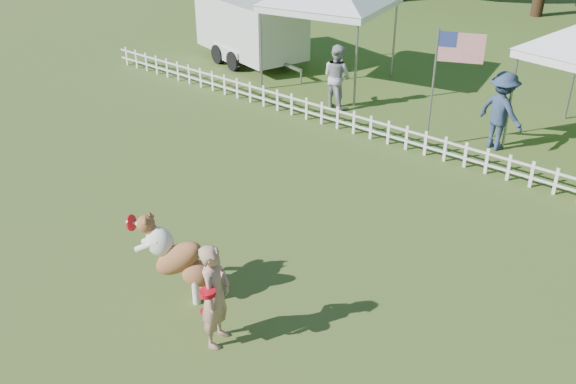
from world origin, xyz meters
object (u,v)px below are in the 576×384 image
Objects in this scene: handler at (215,296)px; spectator_a at (337,77)px; dog at (180,259)px; flag_pole at (432,90)px; canopy_tent_left at (330,28)px; frisbee_on_turf at (207,311)px; spectator_b at (501,111)px; cargo_trailer at (251,30)px.

spectator_a is (-4.27, 8.83, 0.06)m from handler.
flag_pole reaches higher than dog.
dog is 11.00m from canopy_tent_left.
dog is 0.49× the size of flag_pole.
dog is at bearing -77.00° from canopy_tent_left.
flag_pole is at bearing 93.28° from frisbee_on_turf.
canopy_tent_left is 6.15m from spectator_b.
handler is 1.06m from frisbee_on_turf.
frisbee_on_turf is at bearing 121.91° from spectator_a.
spectator_a is (-3.68, 8.47, 0.86)m from frisbee_on_turf.
handler is at bearing -30.92° from frisbee_on_turf.
dog is at bearing -114.89° from flag_pole.
canopy_tent_left is at bearing 116.92° from frisbee_on_turf.
handler is 1.27m from dog.
frisbee_on_turf is 9.28m from spectator_a.
cargo_trailer is at bearing 17.45° from handler.
spectator_a is (-3.24, 0.80, -0.55)m from flag_pole.
cargo_trailer is (-7.75, 10.09, 0.37)m from dog.
spectator_b is at bearing 14.23° from flag_pole.
flag_pole is 1.63× the size of spectator_a.
canopy_tent_left is at bearing 129.45° from flag_pole.
cargo_trailer reaches higher than spectator_a.
flag_pole reaches higher than cargo_trailer.
flag_pole reaches higher than spectator_b.
canopy_tent_left reaches higher than spectator_a.
spectator_a is at bearing 113.46° from frisbee_on_turf.
frisbee_on_turf is at bearing -110.36° from flag_pole.
dog is 6.12× the size of frisbee_on_turf.
cargo_trailer is at bearing 167.16° from canopy_tent_left.
cargo_trailer is at bearing 139.11° from flag_pole.
flag_pole is 1.72m from spectator_b.
frisbee_on_turf is (-0.60, 0.36, -0.80)m from handler.
flag_pole is 3.38m from spectator_a.
dog is 0.75× the size of spectator_b.
frisbee_on_turf is 13.18m from cargo_trailer.
spectator_a is 4.54m from spectator_b.
canopy_tent_left is at bearing 12.95° from cargo_trailer.
spectator_a is (-3.07, 8.42, 0.17)m from dog.
handler is 9.05m from spectator_b.
dog is at bearing 48.35° from handler.
flag_pole is (0.17, 7.63, 0.72)m from dog.
canopy_tent_left is at bearing -39.37° from spectator_a.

